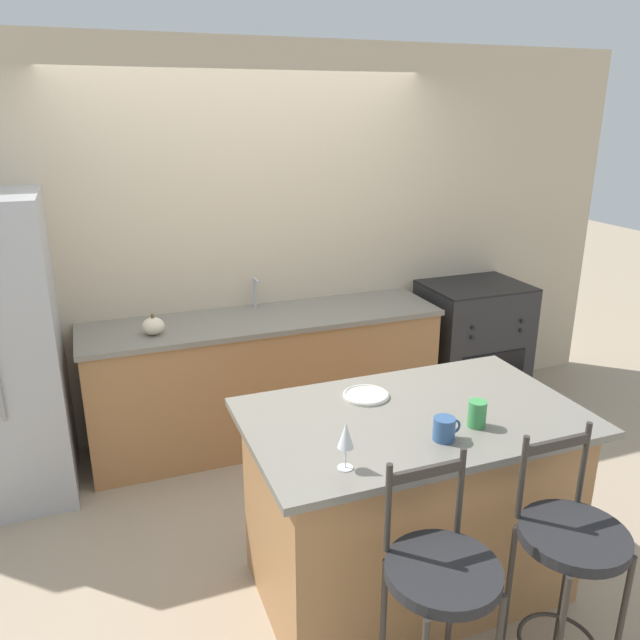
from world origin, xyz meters
The scene contains 13 objects.
ground_plane centered at (0.00, 0.00, 0.00)m, with size 18.00×18.00×0.00m, color tan.
wall_back centered at (0.00, 0.70, 1.35)m, with size 6.00×0.07×2.70m.
back_counter centered at (0.00, 0.38, 0.46)m, with size 2.44×0.68×0.91m.
sink_faucet centered at (0.00, 0.58, 1.05)m, with size 0.02×0.13×0.22m.
kitchen_island centered at (0.23, -1.31, 0.48)m, with size 1.54×0.93×0.94m.
oven_range centered at (1.70, 0.37, 0.49)m, with size 0.77×0.63×0.97m.
bar_stool_near centered at (-0.05, -2.04, 0.62)m, with size 0.41×0.41×1.11m.
bar_stool_far centered at (0.51, -2.05, 0.62)m, with size 0.41×0.41×1.11m.
dinner_plate centered at (0.10, -1.07, 0.95)m, with size 0.22×0.22×0.02m.
wine_glass centered at (-0.24, -1.62, 1.08)m, with size 0.06×0.06×0.19m.
coffee_mug centered at (0.24, -1.56, 0.99)m, with size 0.13×0.09×0.10m.
tumbler_cup centered at (0.43, -1.51, 1.00)m, with size 0.08×0.08×0.12m.
pumpkin_decoration centered at (-0.75, 0.27, 0.97)m, with size 0.14×0.14×0.13m.
Camera 1 is at (-1.07, -3.54, 2.26)m, focal length 35.00 mm.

